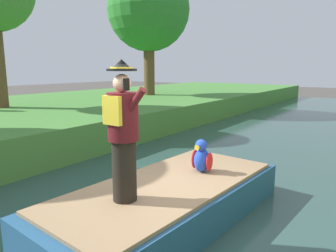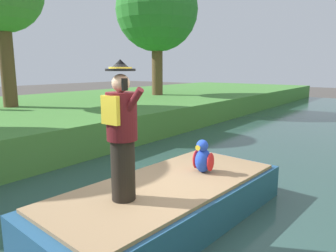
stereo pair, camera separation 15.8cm
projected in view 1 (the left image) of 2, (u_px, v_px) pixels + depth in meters
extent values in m
plane|color=#4C4742|center=(155.00, 234.00, 4.71)|extent=(80.00, 80.00, 0.00)
cube|color=#2D4C47|center=(155.00, 231.00, 4.70)|extent=(7.16, 48.00, 0.10)
cube|color=#23517A|center=(167.00, 203.00, 4.89)|extent=(2.09, 4.32, 0.56)
cube|color=#997A56|center=(167.00, 185.00, 4.83)|extent=(1.93, 3.97, 0.05)
cylinder|color=black|center=(124.00, 170.00, 4.15)|extent=(0.32, 0.32, 0.82)
cylinder|color=#561419|center=(123.00, 117.00, 4.01)|extent=(0.40, 0.40, 0.62)
cube|color=gold|center=(112.00, 110.00, 3.84)|extent=(0.28, 0.06, 0.36)
sphere|color=#DBA884|center=(122.00, 83.00, 3.94)|extent=(0.23, 0.23, 0.23)
cylinder|color=black|center=(122.00, 70.00, 3.91)|extent=(0.38, 0.38, 0.03)
cone|color=black|center=(122.00, 64.00, 3.89)|extent=(0.26, 0.26, 0.12)
cylinder|color=gold|center=(122.00, 68.00, 3.90)|extent=(0.29, 0.29, 0.02)
cylinder|color=#561419|center=(134.00, 104.00, 3.82)|extent=(0.38, 0.09, 0.43)
cube|color=black|center=(126.00, 84.00, 3.82)|extent=(0.03, 0.08, 0.15)
ellipsoid|color=blue|center=(202.00, 160.00, 5.32)|extent=(0.26, 0.32, 0.40)
sphere|color=blue|center=(201.00, 145.00, 5.24)|extent=(0.20, 0.20, 0.20)
cone|color=yellow|center=(198.00, 147.00, 5.16)|extent=(0.09, 0.09, 0.09)
ellipsoid|color=red|center=(195.00, 159.00, 5.40)|extent=(0.08, 0.20, 0.32)
ellipsoid|color=red|center=(209.00, 162.00, 5.24)|extent=(0.08, 0.20, 0.32)
cylinder|color=brown|center=(149.00, 68.00, 16.56)|extent=(0.57, 0.57, 2.88)
sphere|color=#2C7B2C|center=(149.00, 10.00, 16.02)|extent=(4.20, 4.20, 4.20)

